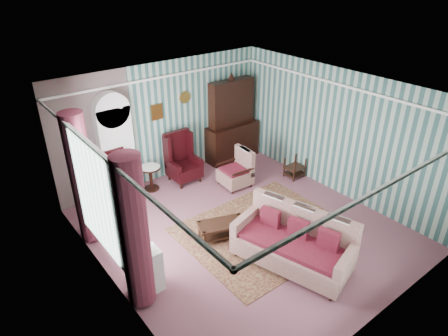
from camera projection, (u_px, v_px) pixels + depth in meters
floor at (243, 229)px, 8.25m from camera, size 6.00×6.00×0.00m
room_shell at (213, 146)px, 7.10m from camera, size 5.53×6.02×2.91m
bookcase at (117, 151)px, 8.97m from camera, size 0.80×0.28×2.24m
dresser_hutch at (232, 118)px, 10.62m from camera, size 1.50×0.56×2.36m
wingback_left at (117, 180)px, 8.80m from camera, size 0.76×0.80×1.25m
wingback_right at (184, 158)px, 9.75m from camera, size 0.76×0.80×1.25m
seated_woman at (117, 182)px, 8.81m from camera, size 0.44×0.40×1.18m
round_side_table at (151, 178)px, 9.54m from camera, size 0.50×0.50×0.60m
nest_table at (295, 167)px, 10.10m from camera, size 0.45×0.38×0.54m
plant_stand at (145, 272)px, 6.55m from camera, size 0.55×0.35×0.80m
rug at (264, 230)px, 8.20m from camera, size 3.20×2.60×0.01m
sofa at (293, 240)px, 7.06m from camera, size 1.47×2.29×1.11m
floral_armchair at (235, 167)px, 9.60m from camera, size 0.82×0.80×1.02m
coffee_table at (222, 231)px, 7.90m from camera, size 1.03×0.74×0.37m
potted_plant_a at (140, 251)px, 6.12m from camera, size 0.40×0.36×0.39m
potted_plant_b at (138, 236)px, 6.37m from camera, size 0.28×0.23×0.48m
potted_plant_c at (134, 247)px, 6.22m from camera, size 0.22×0.22×0.35m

